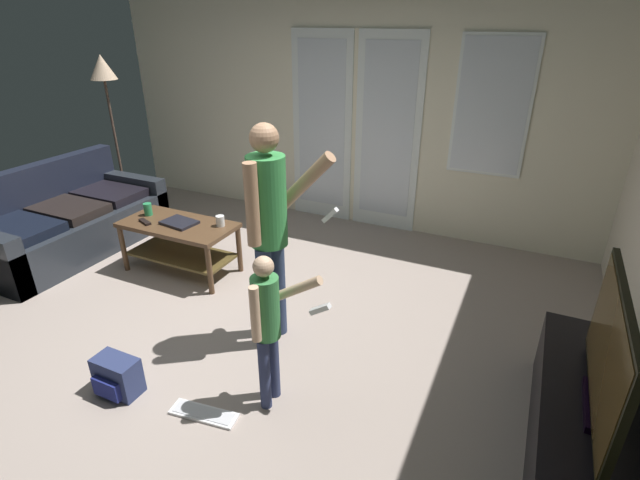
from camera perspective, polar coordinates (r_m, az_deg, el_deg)
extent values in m
cube|color=#A08F85|center=(3.94, -13.04, -10.82)|extent=(5.89, 5.34, 0.02)
cube|color=#EEE6C9|center=(5.56, 2.72, 15.79)|extent=(5.89, 0.06, 2.70)
cube|color=white|center=(5.67, 0.23, 13.09)|extent=(0.74, 0.02, 2.19)
cube|color=silver|center=(5.64, 0.17, 13.55)|extent=(0.58, 0.01, 1.89)
cube|color=white|center=(5.39, 8.13, 12.18)|extent=(0.74, 0.02, 2.19)
cube|color=silver|center=(5.36, 8.11, 12.67)|extent=(0.58, 0.01, 1.89)
cube|color=white|center=(5.10, 20.04, 14.81)|extent=(0.73, 0.02, 1.36)
cube|color=silver|center=(5.09, 20.02, 14.79)|extent=(0.67, 0.01, 1.30)
cube|color=#262B31|center=(5.67, -27.75, 0.94)|extent=(0.96, 1.93, 0.41)
cube|color=#1D2232|center=(5.84, -31.05, 5.53)|extent=(0.16, 1.93, 0.46)
cube|color=#262B31|center=(6.15, -21.63, 4.74)|extent=(0.96, 0.16, 0.57)
cube|color=black|center=(5.28, -32.48, 1.17)|extent=(0.72, 0.49, 0.09)
cube|color=black|center=(5.55, -28.06, 3.26)|extent=(0.72, 0.49, 0.09)
cube|color=black|center=(5.86, -24.06, 5.12)|extent=(0.72, 0.49, 0.09)
cube|color=brown|center=(4.66, -16.78, 1.74)|extent=(1.10, 0.53, 0.04)
cube|color=brown|center=(4.79, -16.32, -1.65)|extent=(1.02, 0.45, 0.02)
cylinder|color=brown|center=(4.96, -22.63, -0.96)|extent=(0.05, 0.05, 0.47)
cylinder|color=brown|center=(4.31, -13.18, -3.62)|extent=(0.05, 0.05, 0.47)
cylinder|color=brown|center=(5.25, -19.04, 1.06)|extent=(0.05, 0.05, 0.47)
cylinder|color=brown|center=(4.63, -9.72, -1.13)|extent=(0.05, 0.05, 0.47)
cube|color=black|center=(3.08, 28.95, -20.32)|extent=(0.48, 1.72, 0.45)
cube|color=black|center=(2.92, 30.00, -16.85)|extent=(0.08, 0.40, 0.04)
cube|color=black|center=(2.73, 31.53, -11.54)|extent=(0.04, 1.13, 0.63)
cube|color=#4C3819|center=(2.72, 31.12, -11.48)|extent=(0.00, 1.08, 0.58)
cylinder|color=navy|center=(3.50, -6.59, -7.02)|extent=(0.11, 0.11, 0.81)
cylinder|color=navy|center=(3.63, -5.07, -5.70)|extent=(0.11, 0.11, 0.81)
cylinder|color=#378F47|center=(3.24, -6.37, 4.63)|extent=(0.27, 0.27, 0.64)
sphere|color=tan|center=(3.11, -6.77, 12.15)|extent=(0.19, 0.19, 0.19)
cylinder|color=tan|center=(3.09, -8.20, 4.18)|extent=(0.09, 0.09, 0.57)
cylinder|color=tan|center=(3.25, -1.85, 6.97)|extent=(0.46, 0.11, 0.47)
cube|color=white|center=(3.24, 1.23, 3.02)|extent=(0.12, 0.04, 0.12)
cylinder|color=navy|center=(3.07, -6.69, -15.80)|extent=(0.07, 0.07, 0.52)
cylinder|color=navy|center=(3.15, -5.60, -14.61)|extent=(0.07, 0.07, 0.52)
cylinder|color=#3A8446|center=(2.83, -6.57, -8.10)|extent=(0.17, 0.17, 0.40)
sphere|color=#D7AE8A|center=(2.69, -6.86, -3.19)|extent=(0.12, 0.12, 0.12)
cylinder|color=#D7AE8A|center=(2.74, -7.83, -8.88)|extent=(0.06, 0.06, 0.36)
cylinder|color=#D7AE8A|center=(2.79, -2.81, -5.92)|extent=(0.33, 0.06, 0.24)
cube|color=white|center=(2.79, 0.01, -8.32)|extent=(0.13, 0.04, 0.10)
cylinder|color=#312D2D|center=(6.66, -22.12, 3.60)|extent=(0.26, 0.26, 0.02)
cylinder|color=brown|center=(6.43, -23.32, 10.34)|extent=(0.03, 0.03, 1.65)
cone|color=beige|center=(6.29, -24.82, 18.43)|extent=(0.30, 0.30, 0.27)
cube|color=navy|center=(3.51, -23.21, -14.77)|extent=(0.30, 0.17, 0.26)
cube|color=navy|center=(3.48, -24.38, -16.06)|extent=(0.21, 0.04, 0.13)
cube|color=white|center=(3.25, -13.84, -19.69)|extent=(0.45, 0.19, 0.02)
cube|color=silver|center=(3.25, -13.86, -19.55)|extent=(0.41, 0.15, 0.00)
cube|color=black|center=(4.63, -16.62, 2.03)|extent=(0.34, 0.27, 0.03)
cylinder|color=#2C9055|center=(4.92, -20.06, 3.50)|extent=(0.08, 0.08, 0.12)
cylinder|color=white|center=(4.48, -11.95, 2.27)|extent=(0.08, 0.08, 0.10)
cube|color=black|center=(4.76, -20.38, 2.07)|extent=(0.18, 0.11, 0.02)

